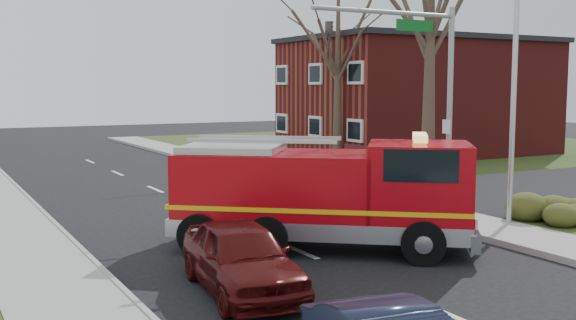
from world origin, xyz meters
TOP-DOWN VIEW (x-y plane):
  - ground at (0.00, 0.00)m, footprint 120.00×120.00m
  - sidewalk_right at (6.20, 0.00)m, footprint 2.40×80.00m
  - sidewalk_left at (-6.20, 0.00)m, footprint 2.40×80.00m
  - brick_building at (19.00, 18.00)m, footprint 15.40×10.40m
  - health_center_sign at (10.50, 12.50)m, footprint 0.12×2.00m
  - hedge_corner at (9.00, -1.00)m, footprint 2.80×2.00m
  - bare_tree_near at (9.50, 6.00)m, footprint 6.00×6.00m
  - bare_tree_far at (11.00, 15.00)m, footprint 5.25×5.25m
  - traffic_signal_mast at (5.21, 1.50)m, footprint 5.29×0.18m
  - streetlight_pole at (7.14, -0.50)m, footprint 1.48×0.16m
  - fire_engine at (0.75, -0.17)m, footprint 7.61×6.78m
  - parked_car_maroon at (-2.80, -2.53)m, footprint 2.30×4.58m

SIDE VIEW (x-z plane):
  - ground at x=0.00m, z-range 0.00..0.00m
  - sidewalk_right at x=6.20m, z-range 0.00..0.15m
  - sidewalk_left at x=-6.20m, z-range 0.00..0.15m
  - hedge_corner at x=9.00m, z-range 0.13..1.03m
  - parked_car_maroon at x=-2.80m, z-range 0.00..1.50m
  - health_center_sign at x=10.50m, z-range 0.18..1.58m
  - fire_engine at x=0.75m, z-range -0.15..2.94m
  - brick_building at x=19.00m, z-range 0.03..7.28m
  - streetlight_pole at x=7.14m, z-range 0.35..8.75m
  - traffic_signal_mast at x=5.21m, z-range 1.31..8.11m
  - bare_tree_far at x=11.00m, z-range 1.24..11.74m
  - bare_tree_near at x=9.50m, z-range 1.41..13.41m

